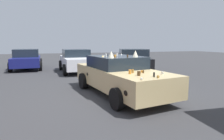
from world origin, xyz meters
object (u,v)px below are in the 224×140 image
at_px(art_car_decorated, 119,75).
at_px(parked_sedan_near_right, 27,59).
at_px(parked_sedan_row_back_far, 77,61).
at_px(parked_sedan_row_back_center, 133,61).

height_order(art_car_decorated, parked_sedan_near_right, art_car_decorated).
bearing_deg(parked_sedan_near_right, parked_sedan_row_back_far, 51.92).
relative_size(parked_sedan_row_back_center, parked_sedan_near_right, 1.09).
bearing_deg(parked_sedan_row_back_center, art_car_decorated, 165.15).
xyz_separation_m(parked_sedan_row_back_far, parked_sedan_near_right, (2.39, 3.21, -0.01)).
bearing_deg(art_car_decorated, parked_sedan_near_right, -164.21).
xyz_separation_m(art_car_decorated, parked_sedan_row_back_far, (6.08, 0.72, 0.02)).
relative_size(parked_sedan_row_back_center, parked_sedan_row_back_far, 1.06).
bearing_deg(parked_sedan_row_back_center, parked_sedan_row_back_far, 81.81).
xyz_separation_m(art_car_decorated, parked_sedan_near_right, (8.46, 3.93, 0.01)).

